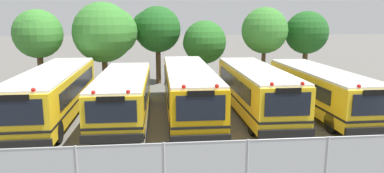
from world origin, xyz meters
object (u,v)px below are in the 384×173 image
school_bus_1 (124,94)px  tree_2 (155,29)px  school_bus_4 (319,89)px  school_bus_2 (189,89)px  tree_0 (37,33)px  school_bus_3 (255,89)px  tree_4 (266,30)px  tree_5 (305,32)px  tree_1 (107,32)px  school_bus_0 (54,92)px  traffic_cone (353,164)px  tree_3 (203,43)px

school_bus_1 → tree_2: (1.74, 9.85, 3.04)m
school_bus_4 → tree_2: bearing=-47.1°
school_bus_2 → tree_0: (-10.04, 7.05, 2.79)m
school_bus_3 → school_bus_1: bearing=1.3°
school_bus_3 → tree_0: bearing=-27.5°
tree_4 → tree_5: tree_4 is taller
school_bus_2 → tree_1: size_ratio=1.74×
tree_2 → tree_4: tree_2 is taller
school_bus_3 → tree_5: size_ratio=1.74×
school_bus_0 → school_bus_4: bearing=177.6°
school_bus_2 → tree_1: tree_1 is taller
school_bus_2 → school_bus_4: (7.41, -0.29, -0.09)m
school_bus_2 → traffic_cone: school_bus_2 is taller
school_bus_2 → tree_5: size_ratio=1.93×
tree_3 → tree_1: bearing=-176.6°
tree_1 → school_bus_1: bearing=-77.5°
tree_2 → tree_5: (11.70, -1.65, -0.22)m
school_bus_0 → tree_2: (5.44, 9.38, 2.93)m
school_bus_2 → tree_3: (1.91, 8.35, 1.90)m
tree_3 → traffic_cone: bearing=-78.8°
tree_3 → tree_5: bearing=-3.6°
school_bus_0 → school_bus_2: (7.23, -0.12, 0.01)m
tree_5 → tree_4: bearing=-167.0°
tree_5 → tree_1: bearing=179.7°
tree_5 → traffic_cone: tree_5 is taller
school_bus_0 → school_bus_3: 10.94m
tree_5 → tree_2: bearing=172.0°
school_bus_2 → tree_1: 9.95m
school_bus_1 → school_bus_4: school_bus_4 is taller
school_bus_2 → school_bus_3: school_bus_2 is taller
school_bus_1 → traffic_cone: 11.49m
school_bus_3 → tree_4: bearing=-110.3°
school_bus_2 → tree_5: bearing=-141.3°
tree_1 → tree_2: (3.57, 1.57, 0.16)m
tree_3 → traffic_cone: tree_3 is taller
tree_1 → tree_2: bearing=23.8°
tree_0 → tree_4: size_ratio=0.97×
tree_0 → tree_1: (4.68, 0.88, -0.04)m
school_bus_1 → school_bus_4: (10.93, 0.06, 0.03)m
school_bus_1 → school_bus_3: size_ratio=0.96×
tree_5 → traffic_cone: (-4.79, -15.70, -3.87)m
tree_2 → traffic_cone: 19.12m
tree_1 → traffic_cone: tree_1 is taller
school_bus_3 → tree_5: 10.56m
school_bus_2 → traffic_cone: 9.45m
school_bus_3 → tree_4: 8.35m
school_bus_3 → tree_2: (-5.49, 9.75, 2.93)m
tree_3 → school_bus_4: bearing=-57.5°
tree_1 → tree_2: tree_1 is taller
tree_0 → traffic_cone: (15.16, -14.90, -3.97)m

